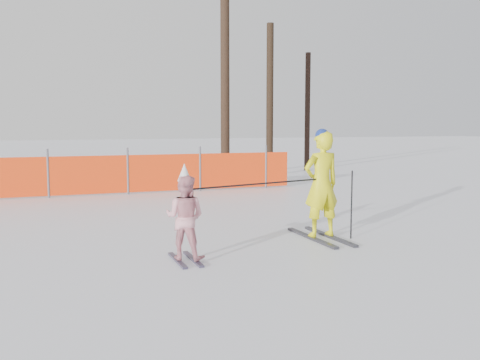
% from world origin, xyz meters
% --- Properties ---
extents(ground, '(120.00, 120.00, 0.00)m').
position_xyz_m(ground, '(0.00, 0.00, 0.00)').
color(ground, white).
rests_on(ground, ground).
extents(adult, '(0.64, 1.60, 1.80)m').
position_xyz_m(adult, '(1.37, 0.37, 0.89)').
color(adult, black).
rests_on(adult, ground).
extents(child, '(0.71, 0.87, 1.34)m').
position_xyz_m(child, '(-1.09, -0.27, 0.62)').
color(child, black).
rests_on(child, ground).
extents(ski_poles, '(2.80, 0.60, 1.12)m').
position_xyz_m(ski_poles, '(0.69, 0.09, 0.84)').
color(ski_poles, black).
rests_on(ski_poles, ground).
extents(tree_trunks, '(4.21, 1.76, 6.17)m').
position_xyz_m(tree_trunks, '(4.47, 10.97, 2.85)').
color(tree_trunks, '#302015').
rests_on(tree_trunks, ground).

